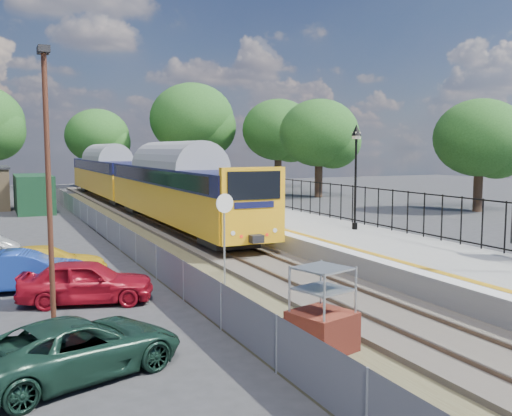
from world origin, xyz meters
TOP-DOWN VIEW (x-y plane):
  - ground at (0.00, 0.00)m, footprint 120.00×120.00m
  - track_bed at (-0.47, 9.67)m, footprint 5.90×80.00m
  - platform at (4.20, 8.00)m, footprint 5.00×70.00m
  - platform_edge at (2.14, 8.00)m, footprint 0.90×70.00m
  - victorian_lamp_north at (5.30, 6.00)m, footprint 0.44×0.44m
  - palisade_fence at (6.55, 2.24)m, footprint 0.12×26.00m
  - wire_fence at (-4.20, 12.00)m, footprint 0.06×52.00m
  - tree_line at (1.40, 42.00)m, footprint 56.80×43.80m
  - train at (0.00, 25.62)m, footprint 2.82×40.83m
  - brick_plinth at (-2.78, -4.40)m, footprint 1.49×1.49m
  - speed_sign at (-2.53, 1.91)m, footprint 0.61×0.13m
  - carpark_lamp at (-8.03, -1.32)m, footprint 0.25×0.50m
  - car_green at (-7.78, -3.47)m, footprint 4.57×3.15m
  - car_red at (-6.82, 1.93)m, footprint 4.05×2.51m
  - car_blue at (-8.36, 4.21)m, footprint 4.04×1.90m
  - car_yellow at (-7.56, 5.61)m, footprint 4.04×1.76m

SIDE VIEW (x-z plane):
  - ground at x=0.00m, z-range 0.00..0.00m
  - track_bed at x=-0.47m, z-range -0.05..0.24m
  - platform at x=4.20m, z-range 0.00..0.90m
  - car_yellow at x=-7.56m, z-range 0.00..1.16m
  - car_green at x=-7.78m, z-range 0.00..1.16m
  - wire_fence at x=-4.20m, z-range 0.00..1.20m
  - car_blue at x=-8.36m, z-range 0.00..1.28m
  - car_red at x=-6.82m, z-range 0.00..1.29m
  - platform_edge at x=2.14m, z-range 0.90..0.91m
  - brick_plinth at x=-2.78m, z-range -0.04..1.89m
  - palisade_fence at x=6.55m, z-range 0.84..2.84m
  - speed_sign at x=-2.53m, z-range 0.58..3.62m
  - train at x=0.00m, z-range 0.59..4.09m
  - carpark_lamp at x=-8.03m, z-range 0.49..7.16m
  - victorian_lamp_north at x=5.30m, z-range 2.00..6.60m
  - tree_line at x=1.40m, z-range 0.67..12.55m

